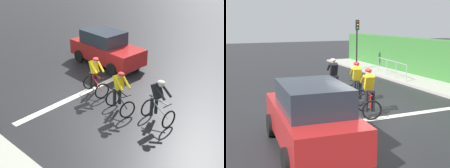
{
  "view_description": "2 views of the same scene",
  "coord_description": "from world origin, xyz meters",
  "views": [
    {
      "loc": [
        7.53,
        7.86,
        5.88
      ],
      "look_at": [
        0.17,
        1.1,
        0.99
      ],
      "focal_mm": 46.83,
      "sensor_mm": 36.0,
      "label": 1
    },
    {
      "loc": [
        -5.32,
        -9.33,
        3.22
      ],
      "look_at": [
        -0.74,
        1.16,
        0.93
      ],
      "focal_mm": 50.06,
      "sensor_mm": 36.0,
      "label": 2
    }
  ],
  "objects": [
    {
      "name": "pedestrian_railing_kerbside",
      "position": [
        4.67,
        5.83,
        0.79
      ],
      "size": [
        0.53,
        3.64,
        1.03
      ],
      "color": "#999EA3",
      "rests_on": "ground"
    },
    {
      "name": "cyclist_second",
      "position": [
        0.24,
        1.54,
        0.8
      ],
      "size": [
        0.96,
        1.23,
        1.66
      ],
      "color": "black",
      "rests_on": "ground"
    },
    {
      "name": "cyclist_mid",
      "position": [
        -0.18,
        -0.18,
        0.8
      ],
      "size": [
        0.93,
        1.22,
        1.66
      ],
      "color": "black",
      "rests_on": "ground"
    },
    {
      "name": "car_red",
      "position": [
        -2.93,
        -2.17,
        0.87
      ],
      "size": [
        2.1,
        4.21,
        1.76
      ],
      "color": "#B21E1E",
      "rests_on": "ground"
    },
    {
      "name": "cyclist_lead",
      "position": [
        -0.15,
        3.0,
        0.8
      ],
      "size": [
        0.83,
        1.17,
        1.66
      ],
      "color": "black",
      "rests_on": "ground"
    },
    {
      "name": "ground_plane",
      "position": [
        0.0,
        0.0,
        0.0
      ],
      "size": [
        80.0,
        80.0,
        0.0
      ],
      "primitive_type": "plane",
      "color": "black"
    },
    {
      "name": "traffic_light_far_junction",
      "position": [
        3.98,
        8.89,
        2.22
      ],
      "size": [
        0.23,
        0.31,
        3.34
      ],
      "color": "black",
      "rests_on": "ground"
    },
    {
      "name": "road_marking_stop_line",
      "position": [
        0.0,
        -0.59,
        0.0
      ],
      "size": [
        7.0,
        0.3,
        0.01
      ],
      "primitive_type": "cube",
      "color": "silver",
      "rests_on": "ground"
    }
  ]
}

